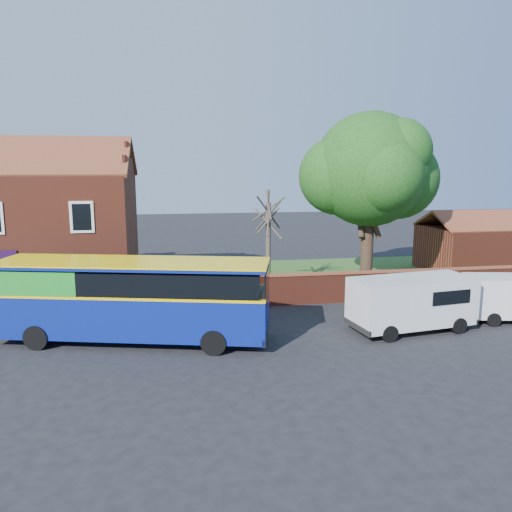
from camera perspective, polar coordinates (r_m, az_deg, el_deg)
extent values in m
plane|color=black|center=(18.39, -12.87, -12.20)|extent=(120.00, 120.00, 0.00)
cube|color=#426B28|center=(32.99, 11.60, -2.18)|extent=(26.00, 12.00, 0.04)
cube|color=maroon|center=(29.88, -25.46, 2.08)|extent=(12.00, 8.00, 6.50)
cube|color=brown|center=(27.75, -27.24, 10.22)|extent=(12.30, 4.08, 2.16)
cube|color=brown|center=(31.60, -25.06, 10.23)|extent=(12.30, 4.08, 2.16)
cube|color=maroon|center=(27.47, 16.17, -3.27)|extent=(22.00, 0.30, 1.50)
cube|color=brown|center=(27.30, 16.25, -1.63)|extent=(22.00, 0.38, 0.10)
cube|color=maroon|center=(36.94, 24.81, 0.72)|extent=(8.00, 5.00, 3.00)
cube|color=brown|center=(35.68, 26.18, 3.64)|extent=(8.20, 2.56, 1.24)
cube|color=brown|center=(37.72, 23.97, 4.10)|extent=(8.20, 2.56, 1.24)
cube|color=navy|center=(20.63, -13.81, -6.17)|extent=(11.05, 5.25, 1.71)
cube|color=yellow|center=(20.41, -13.91, -3.87)|extent=(11.08, 5.28, 0.10)
cube|color=black|center=(20.30, -13.97, -2.46)|extent=(10.64, 5.17, 0.85)
cube|color=green|center=(21.68, -22.88, -2.17)|extent=(4.21, 3.54, 0.91)
cube|color=navy|center=(20.19, -14.04, -0.87)|extent=(11.05, 5.25, 0.14)
cube|color=yellow|center=(20.17, -14.05, -0.65)|extent=(11.10, 5.30, 0.06)
cylinder|color=black|center=(21.09, -23.81, -8.51)|extent=(1.00, 0.51, 0.97)
cylinder|color=black|center=(23.23, -20.86, -6.63)|extent=(1.00, 0.51, 0.97)
cylinder|color=black|center=(18.88, -4.87, -9.81)|extent=(1.00, 0.51, 0.97)
cylinder|color=black|center=(21.24, -3.74, -7.52)|extent=(1.00, 0.51, 0.97)
cube|color=silver|center=(22.29, 17.38, -4.91)|extent=(5.49, 2.84, 1.99)
cube|color=black|center=(23.64, 22.10, -3.56)|extent=(0.34, 1.77, 0.79)
cube|color=black|center=(24.08, 22.31, -6.31)|extent=(0.40, 2.09, 0.25)
cylinder|color=black|center=(20.87, 15.01, -8.57)|extent=(0.72, 0.32, 0.69)
cylinder|color=black|center=(22.46, 12.26, -7.12)|extent=(0.72, 0.32, 0.69)
cylinder|color=black|center=(22.81, 22.16, -7.38)|extent=(0.72, 0.32, 0.69)
cylinder|color=black|center=(24.28, 19.16, -6.15)|extent=(0.72, 0.32, 0.69)
cylinder|color=black|center=(24.45, 25.50, -6.57)|extent=(0.65, 0.34, 0.62)
cylinder|color=black|center=(25.99, 23.96, -5.50)|extent=(0.65, 0.34, 0.62)
cylinder|color=black|center=(30.05, 12.55, 0.60)|extent=(0.72, 0.72, 4.17)
sphere|color=#2E6C21|center=(29.67, 12.90, 9.61)|extent=(6.52, 6.52, 6.52)
sphere|color=#2E6C21|center=(30.77, 15.91, 8.47)|extent=(4.71, 4.71, 4.71)
sphere|color=#2E6C21|center=(29.57, 9.34, 9.02)|extent=(4.53, 4.53, 4.53)
cylinder|color=#4C4238|center=(28.00, 1.41, 1.01)|extent=(0.28, 0.28, 4.99)
cylinder|color=#4C4238|center=(27.77, 1.43, 4.64)|extent=(0.29, 2.43, 1.96)
cylinder|color=#4C4238|center=(27.79, 1.42, 4.28)|extent=(1.27, 1.80, 1.79)
cylinder|color=#4C4238|center=(27.76, 1.43, 5.01)|extent=(2.04, 0.94, 1.99)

